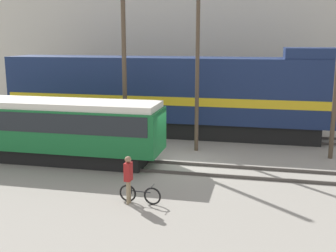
% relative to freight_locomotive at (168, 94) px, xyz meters
% --- Properties ---
extents(ground_plane, '(120.00, 120.00, 0.00)m').
position_rel_freight_locomotive_xyz_m(ground_plane, '(1.87, -6.16, -2.51)').
color(ground_plane, gray).
extents(track_near, '(60.00, 1.50, 0.14)m').
position_rel_freight_locomotive_xyz_m(track_near, '(1.87, -6.92, -2.44)').
color(track_near, '#47423D').
rests_on(track_near, ground).
extents(track_far, '(60.00, 1.51, 0.14)m').
position_rel_freight_locomotive_xyz_m(track_far, '(1.87, -0.00, -2.44)').
color(track_far, '#47423D').
rests_on(track_far, ground).
extents(building_backdrop, '(38.05, 6.00, 9.11)m').
position_rel_freight_locomotive_xyz_m(building_backdrop, '(1.87, 9.29, 2.04)').
color(building_backdrop, beige).
rests_on(building_backdrop, ground).
extents(freight_locomotive, '(19.91, 3.04, 5.39)m').
position_rel_freight_locomotive_xyz_m(freight_locomotive, '(0.00, 0.00, 0.00)').
color(freight_locomotive, black).
rests_on(freight_locomotive, ground).
extents(streetcar, '(12.67, 2.54, 3.01)m').
position_rel_freight_locomotive_xyz_m(streetcar, '(-5.12, -6.92, -0.80)').
color(streetcar, black).
rests_on(streetcar, ground).
extents(bicycle, '(1.62, 0.44, 0.72)m').
position_rel_freight_locomotive_xyz_m(bicycle, '(1.48, -11.20, -2.18)').
color(bicycle, black).
rests_on(bicycle, ground).
extents(person, '(0.25, 0.38, 1.79)m').
position_rel_freight_locomotive_xyz_m(person, '(1.09, -11.32, -1.42)').
color(person, '#8C7A5B').
rests_on(person, ground).
extents(utility_pole_left, '(0.24, 0.24, 9.47)m').
position_rel_freight_locomotive_xyz_m(utility_pole_left, '(-1.61, -3.46, 2.22)').
color(utility_pole_left, '#4C3D2D').
rests_on(utility_pole_left, ground).
extents(utility_pole_center, '(0.21, 0.21, 8.69)m').
position_rel_freight_locomotive_xyz_m(utility_pole_center, '(2.35, -3.46, 1.83)').
color(utility_pole_center, '#4C3D2D').
rests_on(utility_pole_center, ground).
extents(utility_pole_right, '(0.22, 0.22, 7.61)m').
position_rel_freight_locomotive_xyz_m(utility_pole_right, '(9.18, -3.46, 1.29)').
color(utility_pole_right, '#4C3D2D').
rests_on(utility_pole_right, ground).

